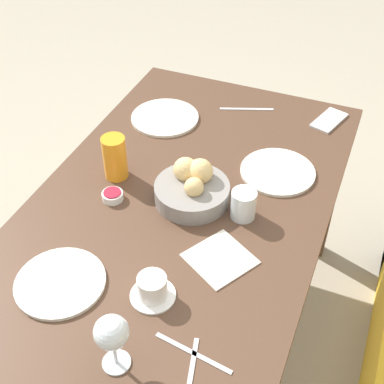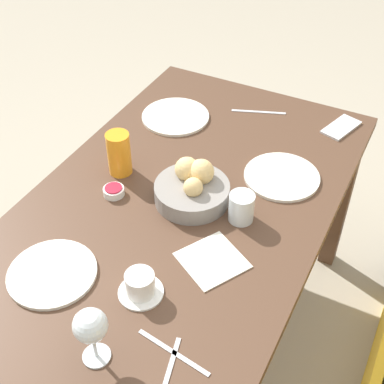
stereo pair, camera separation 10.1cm
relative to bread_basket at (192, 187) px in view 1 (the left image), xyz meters
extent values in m
plane|color=#A89E89|center=(0.04, -0.03, -0.76)|extent=(10.00, 10.00, 0.00)
cube|color=#4C3323|center=(0.04, -0.03, -0.06)|extent=(1.43, 0.84, 0.03)
cube|color=#4C3323|center=(-0.63, -0.40, -0.42)|extent=(0.06, 0.06, 0.69)
cube|color=#4C3323|center=(-0.63, 0.35, -0.42)|extent=(0.06, 0.06, 0.69)
cylinder|color=gray|center=(0.01, 0.00, -0.01)|extent=(0.22, 0.22, 0.05)
sphere|color=#DBB775|center=(0.03, 0.02, 0.03)|extent=(0.06, 0.06, 0.06)
sphere|color=#DBB775|center=(-0.03, 0.01, 0.04)|extent=(0.08, 0.08, 0.08)
sphere|color=#DBB775|center=(-0.03, -0.03, 0.04)|extent=(0.07, 0.07, 0.07)
cylinder|color=silver|center=(-0.35, -0.25, -0.04)|extent=(0.24, 0.24, 0.01)
cylinder|color=silver|center=(0.42, -0.19, -0.04)|extent=(0.23, 0.23, 0.01)
cylinder|color=silver|center=(-0.21, 0.20, -0.04)|extent=(0.23, 0.23, 0.01)
cylinder|color=orange|center=(-0.01, -0.26, 0.03)|extent=(0.07, 0.07, 0.14)
cylinder|color=silver|center=(0.02, 0.16, 0.00)|extent=(0.07, 0.07, 0.09)
cylinder|color=silver|center=(0.57, 0.05, -0.04)|extent=(0.06, 0.06, 0.00)
cylinder|color=silver|center=(0.57, 0.05, 0.00)|extent=(0.01, 0.01, 0.07)
sphere|color=silver|center=(0.57, 0.05, 0.08)|extent=(0.08, 0.08, 0.08)
cylinder|color=white|center=(0.37, 0.05, -0.04)|extent=(0.11, 0.11, 0.01)
cylinder|color=white|center=(0.37, 0.05, 0.00)|extent=(0.07, 0.07, 0.06)
cylinder|color=white|center=(0.09, -0.22, -0.03)|extent=(0.06, 0.06, 0.02)
cylinder|color=#A3192D|center=(0.09, -0.22, -0.02)|extent=(0.05, 0.05, 0.00)
cube|color=#B7B7BC|center=(0.48, 0.20, -0.04)|extent=(0.04, 0.19, 0.00)
cube|color=#B7B7BC|center=(-0.52, 0.00, -0.04)|extent=(0.08, 0.19, 0.00)
cube|color=#B7B7BC|center=(0.51, 0.21, -0.04)|extent=(0.14, 0.05, 0.00)
cube|color=silver|center=(0.20, 0.16, -0.04)|extent=(0.21, 0.21, 0.00)
cube|color=silver|center=(-0.56, 0.29, -0.04)|extent=(0.17, 0.12, 0.01)
camera|label=1|loc=(1.09, 0.44, 1.02)|focal=50.00mm
camera|label=2|loc=(1.05, 0.53, 1.02)|focal=50.00mm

